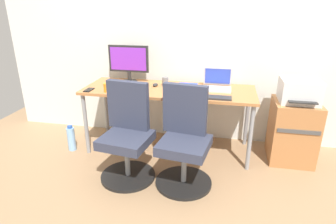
% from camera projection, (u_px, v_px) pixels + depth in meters
% --- Properties ---
extents(ground_plane, '(5.28, 5.28, 0.00)m').
position_uv_depth(ground_plane, '(169.00, 148.00, 3.44)').
color(ground_plane, '#9E7A56').
extents(back_wall, '(4.40, 0.04, 2.60)m').
position_uv_depth(back_wall, '(176.00, 33.00, 3.35)').
color(back_wall, silver).
rests_on(back_wall, ground).
extents(desk, '(1.89, 0.68, 0.74)m').
position_uv_depth(desk, '(169.00, 94.00, 3.19)').
color(desk, '#B77542').
rests_on(desk, ground).
extents(office_chair_left, '(0.54, 0.54, 0.94)m').
position_uv_depth(office_chair_left, '(127.00, 136.00, 2.78)').
color(office_chair_left, black).
rests_on(office_chair_left, ground).
extents(office_chair_right, '(0.54, 0.54, 0.94)m').
position_uv_depth(office_chair_right, '(184.00, 141.00, 2.67)').
color(office_chair_right, black).
rests_on(office_chair_right, ground).
extents(side_cabinet, '(0.46, 0.48, 0.67)m').
position_uv_depth(side_cabinet, '(292.00, 131.00, 3.09)').
color(side_cabinet, '#B77542').
rests_on(side_cabinet, ground).
extents(printer, '(0.38, 0.40, 0.24)m').
position_uv_depth(printer, '(299.00, 91.00, 2.92)').
color(printer, silver).
rests_on(printer, side_cabinet).
extents(water_bottle_on_floor, '(0.09, 0.09, 0.31)m').
position_uv_depth(water_bottle_on_floor, '(71.00, 138.00, 3.35)').
color(water_bottle_on_floor, '#8CBFF2').
rests_on(water_bottle_on_floor, ground).
extents(desktop_monitor, '(0.48, 0.18, 0.43)m').
position_uv_depth(desktop_monitor, '(129.00, 61.00, 3.36)').
color(desktop_monitor, '#262626').
rests_on(desktop_monitor, desk).
extents(open_laptop, '(0.31, 0.27, 0.22)m').
position_uv_depth(open_laptop, '(217.00, 84.00, 3.16)').
color(open_laptop, silver).
rests_on(open_laptop, desk).
extents(keyboard_by_monitor, '(0.34, 0.12, 0.02)m').
position_uv_depth(keyboard_by_monitor, '(121.00, 88.00, 3.17)').
color(keyboard_by_monitor, '#515156').
rests_on(keyboard_by_monitor, desk).
extents(keyboard_by_laptop, '(0.34, 0.12, 0.02)m').
position_uv_depth(keyboard_by_laptop, '(214.00, 97.00, 2.85)').
color(keyboard_by_laptop, '#2D2D2D').
rests_on(keyboard_by_laptop, desk).
extents(mouse_by_monitor, '(0.06, 0.10, 0.03)m').
position_uv_depth(mouse_by_monitor, '(155.00, 85.00, 3.26)').
color(mouse_by_monitor, '#2D2D2D').
rests_on(mouse_by_monitor, desk).
extents(mouse_by_laptop, '(0.06, 0.10, 0.03)m').
position_uv_depth(mouse_by_laptop, '(170.00, 90.00, 3.05)').
color(mouse_by_laptop, silver).
rests_on(mouse_by_laptop, desk).
extents(coffee_mug, '(0.08, 0.08, 0.09)m').
position_uv_depth(coffee_mug, '(107.00, 88.00, 3.05)').
color(coffee_mug, orange).
rests_on(coffee_mug, desk).
extents(pen_cup, '(0.07, 0.07, 0.10)m').
position_uv_depth(pen_cup, '(165.00, 82.00, 3.25)').
color(pen_cup, slate).
rests_on(pen_cup, desk).
extents(phone_near_monitor, '(0.07, 0.14, 0.01)m').
position_uv_depth(phone_near_monitor, '(89.00, 90.00, 3.11)').
color(phone_near_monitor, black).
rests_on(phone_near_monitor, desk).
extents(notebook, '(0.21, 0.15, 0.03)m').
position_uv_depth(notebook, '(188.00, 85.00, 3.24)').
color(notebook, blue).
rests_on(notebook, desk).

